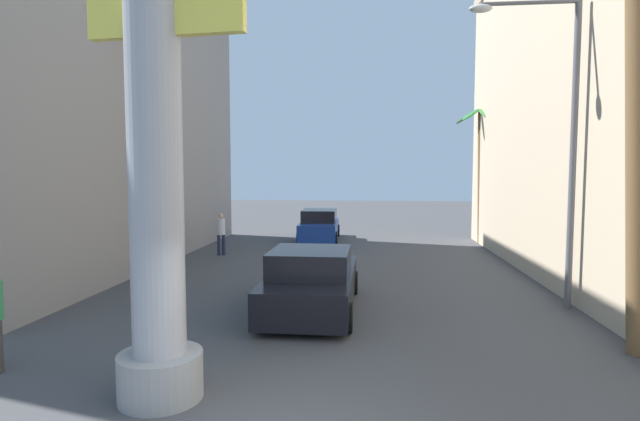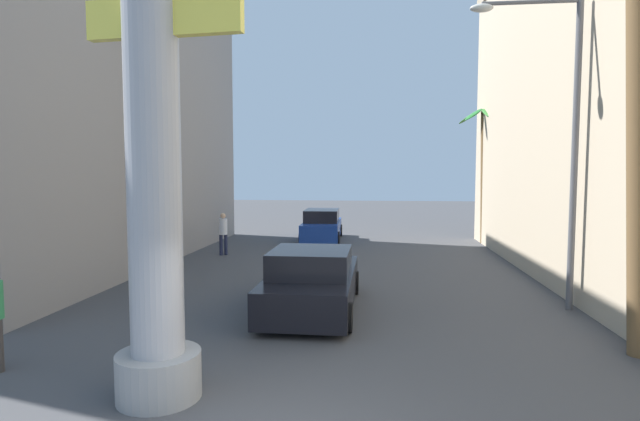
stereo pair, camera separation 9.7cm
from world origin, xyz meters
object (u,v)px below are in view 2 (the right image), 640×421
palm_tree_mid_left (146,114)px  pedestrian_far_left (223,231)px  palm_tree_far_right (484,159)px  neon_sign_pole (152,80)px  palm_tree_near_right (640,52)px  street_lamp (559,123)px  car_far (322,226)px  car_lead (312,282)px

palm_tree_mid_left → pedestrian_far_left: (1.21, 4.22, -4.27)m
palm_tree_far_right → neon_sign_pole: bearing=-115.2°
palm_tree_mid_left → palm_tree_far_right: (12.59, 9.08, -1.23)m
palm_tree_mid_left → pedestrian_far_left: 6.13m
palm_tree_near_right → pedestrian_far_left: (-10.92, 10.20, -4.54)m
street_lamp → palm_tree_far_right: bearing=86.6°
car_far → palm_tree_near_right: (7.36, -15.15, 4.82)m
car_lead → palm_tree_mid_left: 8.31m
neon_sign_pole → car_lead: neon_sign_pole is taller
car_far → palm_tree_mid_left: size_ratio=0.52×
car_far → palm_tree_mid_left: bearing=-117.5°
neon_sign_pole → pedestrian_far_left: size_ratio=6.12×
palm_tree_far_right → car_far: bearing=179.3°
car_far → palm_tree_near_right: size_ratio=0.50×
car_lead → palm_tree_mid_left: palm_tree_mid_left is taller
street_lamp → palm_tree_far_right: 11.94m
car_far → palm_tree_mid_left: palm_tree_mid_left is taller
street_lamp → pedestrian_far_left: street_lamp is taller
palm_tree_mid_left → pedestrian_far_left: size_ratio=5.19×
car_lead → pedestrian_far_left: pedestrian_far_left is taller
pedestrian_far_left → car_lead: bearing=-59.0°
car_far → pedestrian_far_left: bearing=-125.7°
car_lead → neon_sign_pole: bearing=-108.5°
palm_tree_near_right → pedestrian_far_left: 15.62m
car_lead → car_far: size_ratio=1.05×
neon_sign_pole → pedestrian_far_left: neon_sign_pole is taller
neon_sign_pole → street_lamp: 9.61m
car_lead → pedestrian_far_left: size_ratio=2.82×
car_lead → pedestrian_far_left: 9.14m
street_lamp → palm_tree_mid_left: size_ratio=0.85×
palm_tree_mid_left → street_lamp: bearing=-13.4°
car_far → palm_tree_far_right: (7.81, -0.09, 3.32)m
street_lamp → pedestrian_far_left: 13.28m
street_lamp → car_lead: (-5.96, -0.77, -3.90)m
palm_tree_mid_left → neon_sign_pole: bearing=-63.9°
street_lamp → car_far: (-7.10, 12.00, -3.87)m
car_lead → palm_tree_near_right: (6.22, -2.37, 4.85)m
street_lamp → palm_tree_far_right: street_lamp is taller
neon_sign_pole → palm_tree_mid_left: neon_sign_pole is taller
palm_tree_near_right → palm_tree_mid_left: 13.53m
street_lamp → palm_tree_mid_left: palm_tree_mid_left is taller
car_far → palm_tree_mid_left: (-4.78, -9.17, 4.55)m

